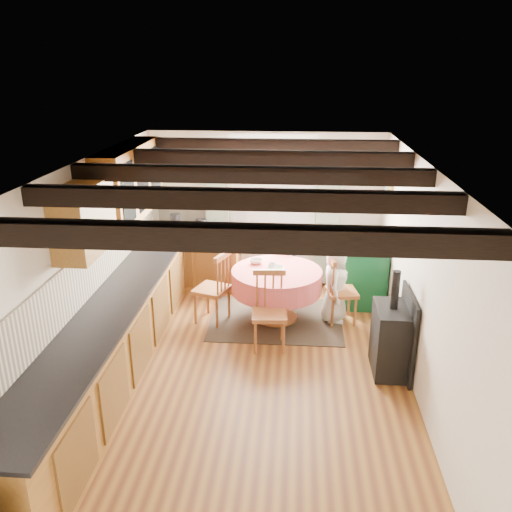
# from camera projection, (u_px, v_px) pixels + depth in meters

# --- Properties ---
(floor) EXTENTS (3.60, 5.50, 0.00)m
(floor) POSITION_uv_depth(u_px,v_px,m) (250.00, 374.00, 6.02)
(floor) COLOR #956025
(floor) RESTS_ON ground
(ceiling) EXTENTS (3.60, 5.50, 0.00)m
(ceiling) POSITION_uv_depth(u_px,v_px,m) (250.00, 166.00, 5.19)
(ceiling) COLOR white
(ceiling) RESTS_ON ground
(wall_back) EXTENTS (3.60, 0.00, 2.40)m
(wall_back) POSITION_uv_depth(u_px,v_px,m) (266.00, 210.00, 8.18)
(wall_back) COLOR silver
(wall_back) RESTS_ON ground
(wall_front) EXTENTS (3.60, 0.00, 2.40)m
(wall_front) POSITION_uv_depth(u_px,v_px,m) (207.00, 460.00, 3.04)
(wall_front) COLOR silver
(wall_front) RESTS_ON ground
(wall_left) EXTENTS (0.00, 5.50, 2.40)m
(wall_left) POSITION_uv_depth(u_px,v_px,m) (86.00, 272.00, 5.74)
(wall_left) COLOR silver
(wall_left) RESTS_ON ground
(wall_right) EXTENTS (0.00, 5.50, 2.40)m
(wall_right) POSITION_uv_depth(u_px,v_px,m) (422.00, 283.00, 5.47)
(wall_right) COLOR silver
(wall_right) RESTS_ON ground
(beam_a) EXTENTS (3.60, 0.16, 0.16)m
(beam_a) POSITION_uv_depth(u_px,v_px,m) (221.00, 237.00, 3.35)
(beam_a) COLOR black
(beam_a) RESTS_ON ceiling
(beam_b) EXTENTS (3.60, 0.16, 0.16)m
(beam_b) POSITION_uv_depth(u_px,v_px,m) (239.00, 199.00, 4.29)
(beam_b) COLOR black
(beam_b) RESTS_ON ceiling
(beam_c) EXTENTS (3.60, 0.16, 0.16)m
(beam_c) POSITION_uv_depth(u_px,v_px,m) (250.00, 175.00, 5.22)
(beam_c) COLOR black
(beam_c) RESTS_ON ceiling
(beam_d) EXTENTS (3.60, 0.16, 0.16)m
(beam_d) POSITION_uv_depth(u_px,v_px,m) (257.00, 158.00, 6.16)
(beam_d) COLOR black
(beam_d) RESTS_ON ceiling
(beam_e) EXTENTS (3.60, 0.16, 0.16)m
(beam_e) POSITION_uv_depth(u_px,v_px,m) (263.00, 145.00, 7.09)
(beam_e) COLOR black
(beam_e) RESTS_ON ceiling
(splash_left) EXTENTS (0.02, 4.50, 0.55)m
(splash_left) POSITION_uv_depth(u_px,v_px,m) (98.00, 263.00, 6.02)
(splash_left) COLOR beige
(splash_left) RESTS_ON wall_left
(splash_back) EXTENTS (1.40, 0.02, 0.55)m
(splash_back) POSITION_uv_depth(u_px,v_px,m) (202.00, 209.00, 8.23)
(splash_back) COLOR beige
(splash_back) RESTS_ON wall_back
(base_cabinet_left) EXTENTS (0.60, 5.30, 0.88)m
(base_cabinet_left) POSITION_uv_depth(u_px,v_px,m) (120.00, 335.00, 5.98)
(base_cabinet_left) COLOR #9C672A
(base_cabinet_left) RESTS_ON floor
(base_cabinet_back) EXTENTS (1.30, 0.60, 0.88)m
(base_cabinet_back) POSITION_uv_depth(u_px,v_px,m) (198.00, 260.00, 8.24)
(base_cabinet_back) COLOR #9C672A
(base_cabinet_back) RESTS_ON floor
(worktop_left) EXTENTS (0.64, 5.30, 0.04)m
(worktop_left) POSITION_uv_depth(u_px,v_px,m) (118.00, 298.00, 5.82)
(worktop_left) COLOR black
(worktop_left) RESTS_ON base_cabinet_left
(worktop_back) EXTENTS (1.30, 0.64, 0.04)m
(worktop_back) POSITION_uv_depth(u_px,v_px,m) (196.00, 233.00, 8.06)
(worktop_back) COLOR black
(worktop_back) RESTS_ON base_cabinet_back
(wall_cabinet_glass) EXTENTS (0.34, 1.80, 0.90)m
(wall_cabinet_glass) POSITION_uv_depth(u_px,v_px,m) (129.00, 182.00, 6.59)
(wall_cabinet_glass) COLOR #9C672A
(wall_cabinet_glass) RESTS_ON wall_left
(wall_cabinet_solid) EXTENTS (0.34, 0.90, 0.70)m
(wall_cabinet_solid) POSITION_uv_depth(u_px,v_px,m) (84.00, 219.00, 5.20)
(wall_cabinet_solid) COLOR #9C672A
(wall_cabinet_solid) RESTS_ON wall_left
(window_frame) EXTENTS (1.34, 0.03, 1.54)m
(window_frame) POSITION_uv_depth(u_px,v_px,m) (273.00, 185.00, 8.02)
(window_frame) COLOR white
(window_frame) RESTS_ON wall_back
(window_pane) EXTENTS (1.20, 0.01, 1.40)m
(window_pane) POSITION_uv_depth(u_px,v_px,m) (273.00, 185.00, 8.02)
(window_pane) COLOR white
(window_pane) RESTS_ON wall_back
(curtain_left) EXTENTS (0.35, 0.10, 2.10)m
(curtain_left) POSITION_uv_depth(u_px,v_px,m) (217.00, 217.00, 8.18)
(curtain_left) COLOR beige
(curtain_left) RESTS_ON wall_back
(curtain_right) EXTENTS (0.35, 0.10, 2.10)m
(curtain_right) POSITION_uv_depth(u_px,v_px,m) (327.00, 219.00, 8.05)
(curtain_right) COLOR beige
(curtain_right) RESTS_ON wall_back
(curtain_rod) EXTENTS (2.00, 0.03, 0.03)m
(curtain_rod) POSITION_uv_depth(u_px,v_px,m) (273.00, 146.00, 7.73)
(curtain_rod) COLOR black
(curtain_rod) RESTS_ON wall_back
(wall_picture) EXTENTS (0.04, 0.50, 0.60)m
(wall_picture) POSITION_uv_depth(u_px,v_px,m) (388.00, 187.00, 7.45)
(wall_picture) COLOR gold
(wall_picture) RESTS_ON wall_right
(wall_plate) EXTENTS (0.30, 0.02, 0.30)m
(wall_plate) POSITION_uv_depth(u_px,v_px,m) (336.00, 180.00, 7.90)
(wall_plate) COLOR silver
(wall_plate) RESTS_ON wall_back
(rug) EXTENTS (1.80, 1.40, 0.01)m
(rug) POSITION_uv_depth(u_px,v_px,m) (276.00, 319.00, 7.29)
(rug) COLOR #3A3324
(rug) RESTS_ON floor
(dining_table) EXTENTS (1.22, 1.22, 0.74)m
(dining_table) POSITION_uv_depth(u_px,v_px,m) (276.00, 295.00, 7.17)
(dining_table) COLOR #C3606A
(dining_table) RESTS_ON floor
(chair_near) EXTENTS (0.46, 0.47, 0.99)m
(chair_near) POSITION_uv_depth(u_px,v_px,m) (269.00, 312.00, 6.42)
(chair_near) COLOR #995D28
(chair_near) RESTS_ON floor
(chair_left) EXTENTS (0.58, 0.56, 1.02)m
(chair_left) POSITION_uv_depth(u_px,v_px,m) (212.00, 287.00, 7.10)
(chair_left) COLOR #995D28
(chair_left) RESTS_ON floor
(chair_right) EXTENTS (0.49, 0.47, 0.95)m
(chair_right) POSITION_uv_depth(u_px,v_px,m) (342.00, 289.00, 7.09)
(chair_right) COLOR #995D28
(chair_right) RESTS_ON floor
(aga_range) EXTENTS (0.63, 0.97, 0.89)m
(aga_range) POSITION_uv_depth(u_px,v_px,m) (362.00, 271.00, 7.79)
(aga_range) COLOR #0E4824
(aga_range) RESTS_ON floor
(cast_iron_stove) EXTENTS (0.37, 0.62, 1.24)m
(cast_iron_stove) POSITION_uv_depth(u_px,v_px,m) (392.00, 322.00, 5.88)
(cast_iron_stove) COLOR black
(cast_iron_stove) RESTS_ON floor
(child_far) EXTENTS (0.47, 0.36, 1.16)m
(child_far) POSITION_uv_depth(u_px,v_px,m) (284.00, 261.00, 7.83)
(child_far) COLOR #2A3445
(child_far) RESTS_ON floor
(child_right) EXTENTS (0.41, 0.57, 1.09)m
(child_right) POSITION_uv_depth(u_px,v_px,m) (335.00, 284.00, 7.10)
(child_right) COLOR white
(child_right) RESTS_ON floor
(bowl_a) EXTENTS (0.30, 0.30, 0.06)m
(bowl_a) POSITION_uv_depth(u_px,v_px,m) (275.00, 269.00, 7.01)
(bowl_a) COLOR silver
(bowl_a) RESTS_ON dining_table
(bowl_b) EXTENTS (0.22, 0.22, 0.06)m
(bowl_b) POSITION_uv_depth(u_px,v_px,m) (256.00, 261.00, 7.28)
(bowl_b) COLOR silver
(bowl_b) RESTS_ON dining_table
(cup) EXTENTS (0.11, 0.11, 0.10)m
(cup) POSITION_uv_depth(u_px,v_px,m) (272.00, 267.00, 7.04)
(cup) COLOR silver
(cup) RESTS_ON dining_table
(canister_tall) EXTENTS (0.15, 0.15, 0.26)m
(canister_tall) POSITION_uv_depth(u_px,v_px,m) (176.00, 222.00, 8.07)
(canister_tall) COLOR #262628
(canister_tall) RESTS_ON worktop_back
(canister_wide) EXTENTS (0.17, 0.17, 0.18)m
(canister_wide) POSITION_uv_depth(u_px,v_px,m) (201.00, 225.00, 8.06)
(canister_wide) COLOR #262628
(canister_wide) RESTS_ON worktop_back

